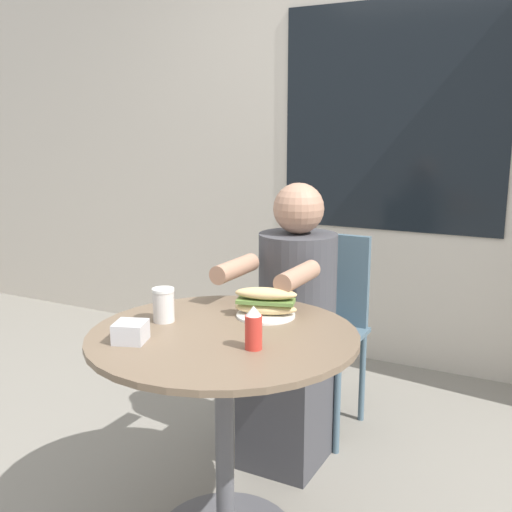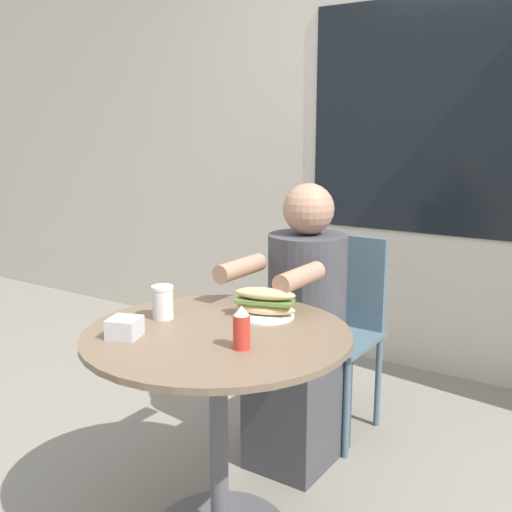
# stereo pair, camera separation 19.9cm
# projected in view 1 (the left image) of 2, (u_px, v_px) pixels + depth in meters

# --- Properties ---
(storefront_wall) EXTENTS (8.00, 0.09, 2.80)m
(storefront_wall) POSITION_uv_depth(u_px,v_px,m) (390.00, 117.00, 3.27)
(storefront_wall) COLOR beige
(storefront_wall) RESTS_ON ground_plane
(cafe_table) EXTENTS (0.84, 0.84, 0.72)m
(cafe_table) POSITION_uv_depth(u_px,v_px,m) (224.00, 388.00, 1.88)
(cafe_table) COLOR brown
(cafe_table) RESTS_ON ground_plane
(diner_chair) EXTENTS (0.38, 0.38, 0.87)m
(diner_chair) POSITION_uv_depth(u_px,v_px,m) (325.00, 312.00, 2.71)
(diner_chair) COLOR slate
(diner_chair) RESTS_ON ground_plane
(seated_diner) EXTENTS (0.32, 0.57, 1.13)m
(seated_diner) POSITION_uv_depth(u_px,v_px,m) (293.00, 341.00, 2.42)
(seated_diner) COLOR #424247
(seated_diner) RESTS_ON ground_plane
(sandwich_on_plate) EXTENTS (0.22, 0.20, 0.10)m
(sandwich_on_plate) POSITION_uv_depth(u_px,v_px,m) (266.00, 304.00, 2.00)
(sandwich_on_plate) COLOR white
(sandwich_on_plate) RESTS_ON cafe_table
(drink_cup) EXTENTS (0.07, 0.07, 0.11)m
(drink_cup) POSITION_uv_depth(u_px,v_px,m) (164.00, 305.00, 1.94)
(drink_cup) COLOR silver
(drink_cup) RESTS_ON cafe_table
(napkin_box) EXTENTS (0.11, 0.11, 0.06)m
(napkin_box) POSITION_uv_depth(u_px,v_px,m) (131.00, 332.00, 1.76)
(napkin_box) COLOR silver
(napkin_box) RESTS_ON cafe_table
(condiment_bottle) EXTENTS (0.05, 0.05, 0.13)m
(condiment_bottle) POSITION_uv_depth(u_px,v_px,m) (254.00, 328.00, 1.70)
(condiment_bottle) COLOR red
(condiment_bottle) RESTS_ON cafe_table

